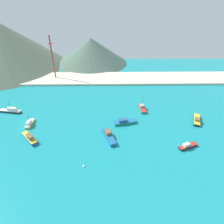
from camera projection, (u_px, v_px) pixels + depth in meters
ground at (85, 216)px, 52.68m from camera, size 260.00×280.00×0.50m
fishing_boat_0 at (11, 111)px, 96.26m from camera, size 11.30×4.05×5.89m
fishing_boat_1 at (188, 146)px, 74.80m from camera, size 8.02×4.73×2.26m
fishing_boat_2 at (30, 138)px, 78.34m from camera, size 8.43×8.80×6.48m
fishing_boat_3 at (30, 123)px, 87.20m from camera, size 2.32×7.11×5.33m
fishing_boat_5 at (109, 136)px, 79.68m from camera, size 6.20×11.43×2.91m
fishing_boat_6 at (124, 122)px, 88.31m from camera, size 10.72×5.20×2.54m
fishing_boat_7 at (142, 108)px, 98.55m from camera, size 3.33×8.41×6.83m
fishing_boat_8 at (197, 120)px, 89.71m from camera, size 5.89×9.88×2.29m
buoy_0 at (84, 166)px, 67.05m from camera, size 0.83×0.83×0.83m
beach_strip at (99, 78)px, 131.96m from camera, size 247.00×20.95×1.20m
hill_central at (91, 51)px, 156.13m from camera, size 58.65×58.65×20.00m
radio_tower at (53, 58)px, 125.22m from camera, size 2.86×2.29×28.64m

